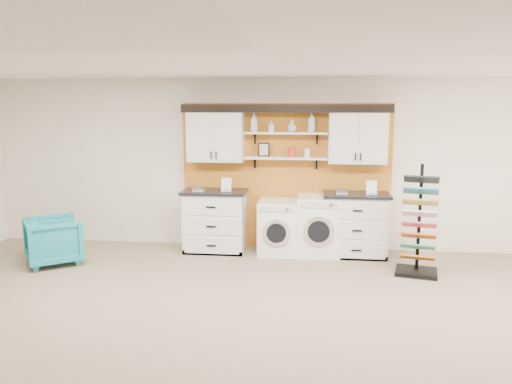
# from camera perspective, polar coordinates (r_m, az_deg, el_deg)

# --- Properties ---
(floor) EXTENTS (10.00, 10.00, 0.00)m
(floor) POSITION_cam_1_polar(r_m,az_deg,el_deg) (4.81, 0.47, -19.55)
(floor) COLOR #8A725D
(floor) RESTS_ON ground
(ceiling) EXTENTS (10.00, 10.00, 0.00)m
(ceiling) POSITION_cam_1_polar(r_m,az_deg,el_deg) (4.21, 0.52, 15.84)
(ceiling) COLOR white
(ceiling) RESTS_ON wall_back
(wall_back) EXTENTS (10.00, 0.00, 10.00)m
(wall_back) POSITION_cam_1_polar(r_m,az_deg,el_deg) (8.23, 3.43, 3.15)
(wall_back) COLOR silver
(wall_back) RESTS_ON floor
(accent_panel) EXTENTS (3.40, 0.07, 2.40)m
(accent_panel) POSITION_cam_1_polar(r_m,az_deg,el_deg) (8.22, 3.41, 1.74)
(accent_panel) COLOR #B86B1F
(accent_panel) RESTS_ON wall_back
(upper_cabinet_left) EXTENTS (0.90, 0.35, 0.84)m
(upper_cabinet_left) POSITION_cam_1_polar(r_m,az_deg,el_deg) (8.13, -4.64, 6.44)
(upper_cabinet_left) COLOR white
(upper_cabinet_left) RESTS_ON wall_back
(upper_cabinet_right) EXTENTS (0.90, 0.35, 0.84)m
(upper_cabinet_right) POSITION_cam_1_polar(r_m,az_deg,el_deg) (8.00, 11.54, 6.23)
(upper_cabinet_right) COLOR white
(upper_cabinet_right) RESTS_ON wall_back
(shelf_lower) EXTENTS (1.32, 0.28, 0.03)m
(shelf_lower) POSITION_cam_1_polar(r_m,az_deg,el_deg) (8.02, 3.36, 3.90)
(shelf_lower) COLOR white
(shelf_lower) RESTS_ON wall_back
(shelf_upper) EXTENTS (1.32, 0.28, 0.03)m
(shelf_upper) POSITION_cam_1_polar(r_m,az_deg,el_deg) (7.99, 3.39, 6.76)
(shelf_upper) COLOR white
(shelf_upper) RESTS_ON wall_back
(crown_molding) EXTENTS (3.30, 0.41, 0.13)m
(crown_molding) POSITION_cam_1_polar(r_m,az_deg,el_deg) (7.99, 3.43, 9.61)
(crown_molding) COLOR black
(crown_molding) RESTS_ON wall_back
(picture_frame) EXTENTS (0.18, 0.02, 0.22)m
(picture_frame) POSITION_cam_1_polar(r_m,az_deg,el_deg) (8.08, 0.91, 4.86)
(picture_frame) COLOR black
(picture_frame) RESTS_ON shelf_lower
(canister_red) EXTENTS (0.11, 0.11, 0.16)m
(canister_red) POSITION_cam_1_polar(r_m,az_deg,el_deg) (8.01, 4.09, 4.57)
(canister_red) COLOR red
(canister_red) RESTS_ON shelf_lower
(canister_cream) EXTENTS (0.10, 0.10, 0.14)m
(canister_cream) POSITION_cam_1_polar(r_m,az_deg,el_deg) (8.00, 5.88, 4.47)
(canister_cream) COLOR silver
(canister_cream) RESTS_ON shelf_lower
(base_cabinet_left) EXTENTS (1.03, 0.66, 1.01)m
(base_cabinet_left) POSITION_cam_1_polar(r_m,az_deg,el_deg) (8.18, -4.72, -3.30)
(base_cabinet_left) COLOR white
(base_cabinet_left) RESTS_ON floor
(base_cabinet_right) EXTENTS (1.03, 0.66, 1.00)m
(base_cabinet_right) POSITION_cam_1_polar(r_m,az_deg,el_deg) (8.05, 11.29, -3.68)
(base_cabinet_right) COLOR white
(base_cabinet_right) RESTS_ON floor
(washer) EXTENTS (0.61, 0.71, 0.86)m
(washer) POSITION_cam_1_polar(r_m,az_deg,el_deg) (8.06, 2.52, -4.01)
(washer) COLOR white
(washer) RESTS_ON floor
(dryer) EXTENTS (0.68, 0.71, 0.95)m
(dryer) POSITION_cam_1_polar(r_m,az_deg,el_deg) (8.03, 7.15, -3.81)
(dryer) COLOR white
(dryer) RESTS_ON floor
(sample_rack) EXTENTS (0.65, 0.58, 1.55)m
(sample_rack) POSITION_cam_1_polar(r_m,az_deg,el_deg) (7.41, 18.04, -5.13)
(sample_rack) COLOR black
(sample_rack) RESTS_ON floor
(armchair) EXTENTS (1.07, 1.06, 0.70)m
(armchair) POSITION_cam_1_polar(r_m,az_deg,el_deg) (8.14, -22.09, -5.16)
(armchair) COLOR teal
(armchair) RESTS_ON floor
(soap_bottle_a) EXTENTS (0.17, 0.17, 0.31)m
(soap_bottle_a) POSITION_cam_1_polar(r_m,az_deg,el_deg) (8.03, -0.23, 8.00)
(soap_bottle_a) COLOR silver
(soap_bottle_a) RESTS_ON shelf_upper
(soap_bottle_b) EXTENTS (0.10, 0.10, 0.18)m
(soap_bottle_b) POSITION_cam_1_polar(r_m,az_deg,el_deg) (8.00, 1.75, 7.51)
(soap_bottle_b) COLOR silver
(soap_bottle_b) RESTS_ON shelf_upper
(soap_bottle_c) EXTENTS (0.19, 0.19, 0.19)m
(soap_bottle_c) POSITION_cam_1_polar(r_m,az_deg,el_deg) (7.98, 4.13, 7.52)
(soap_bottle_c) COLOR silver
(soap_bottle_c) RESTS_ON shelf_upper
(soap_bottle_d) EXTENTS (0.16, 0.16, 0.32)m
(soap_bottle_d) POSITION_cam_1_polar(r_m,az_deg,el_deg) (7.97, 6.36, 7.95)
(soap_bottle_d) COLOR silver
(soap_bottle_d) RESTS_ON shelf_upper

